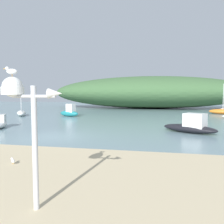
% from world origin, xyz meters
% --- Properties ---
extents(ground_plane, '(120.00, 120.00, 0.00)m').
position_xyz_m(ground_plane, '(0.00, 0.00, 0.00)').
color(ground_plane, gray).
extents(distant_hill, '(37.73, 14.03, 6.08)m').
position_xyz_m(distant_hill, '(4.58, 31.47, 3.04)').
color(distant_hill, '#3D6038').
rests_on(distant_hill, ground).
extents(mast_structure, '(1.37, 0.47, 2.88)m').
position_xyz_m(mast_structure, '(3.64, -9.10, 2.54)').
color(mast_structure, silver).
rests_on(mast_structure, beach_sand).
extents(seagull_on_radar, '(0.28, 0.20, 0.21)m').
position_xyz_m(seagull_on_radar, '(3.43, -9.11, 3.20)').
color(seagull_on_radar, orange).
rests_on(seagull_on_radar, mast_structure).
extents(sailboat_west_reach, '(2.89, 3.67, 4.36)m').
position_xyz_m(sailboat_west_reach, '(-10.45, 12.48, 0.34)').
color(sailboat_west_reach, white).
rests_on(sailboat_west_reach, ground).
extents(motorboat_outer_mooring, '(4.00, 3.12, 1.38)m').
position_xyz_m(motorboat_outer_mooring, '(8.72, 3.29, 0.48)').
color(motorboat_outer_mooring, black).
rests_on(motorboat_outer_mooring, ground).
extents(sailboat_near_shore, '(3.70, 2.09, 4.05)m').
position_xyz_m(sailboat_near_shore, '(14.89, 19.83, 0.37)').
color(sailboat_near_shore, orange).
rests_on(sailboat_near_shore, ground).
extents(motorboat_inner_mooring, '(2.91, 1.85, 1.53)m').
position_xyz_m(motorboat_inner_mooring, '(-4.11, 12.69, 0.54)').
color(motorboat_inner_mooring, teal).
rests_on(motorboat_inner_mooring, ground).
extents(seagull_by_mast, '(0.28, 0.24, 0.22)m').
position_xyz_m(seagull_by_mast, '(1.41, -6.31, 0.33)').
color(seagull_by_mast, orange).
rests_on(seagull_by_mast, beach_sand).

